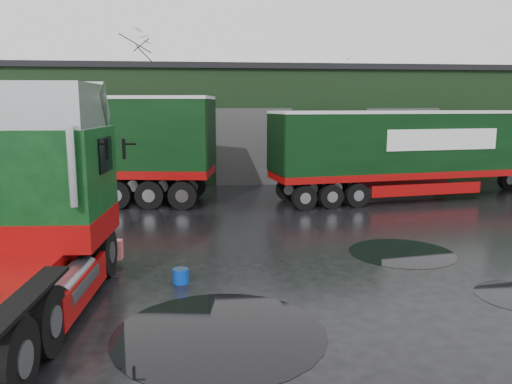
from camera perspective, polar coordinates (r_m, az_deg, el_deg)
ground at (r=12.71m, az=-2.63°, el=-9.06°), size 100.00×100.00×0.00m
warehouse at (r=32.14m, az=-1.36°, el=8.09°), size 32.40×12.40×6.30m
trailer_left at (r=23.10m, az=-23.32°, el=4.46°), size 14.97×5.18×4.56m
lorry_right at (r=22.85m, az=16.31°, el=4.04°), size 15.24×4.81×3.95m
wash_bucket at (r=11.99m, az=-8.60°, el=-9.46°), size 0.48×0.48×0.34m
tree_back_a at (r=42.34m, az=-13.60°, el=10.38°), size 4.40×4.40×9.50m
tree_back_b at (r=43.36m, az=8.22°, el=9.21°), size 4.40×4.40×7.50m
puddle_0 at (r=9.49m, az=-4.18°, el=-15.84°), size 3.94×3.94×0.01m
puddle_1 at (r=14.83m, az=16.29°, el=-6.66°), size 2.97×2.97×0.01m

